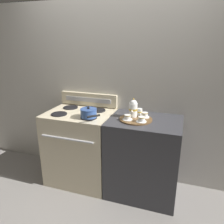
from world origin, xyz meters
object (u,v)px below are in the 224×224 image
object	(u,v)px
serving_tray	(136,119)
teacup_right	(127,117)
saucepan	(89,113)
teacup_front	(145,115)
stove	(81,147)
teapot	(133,108)
creamer_jug	(140,112)
teacup_left	(141,119)

from	to	relation	value
serving_tray	teacup_right	bearing A→B (deg)	-140.93
saucepan	teacup_front	xyz separation A→B (m)	(0.59, 0.19, -0.02)
stove	saucepan	xyz separation A→B (m)	(0.19, -0.14, 0.52)
teacup_right	serving_tray	bearing A→B (deg)	39.07
teapot	teacup_front	bearing A→B (deg)	9.18
saucepan	teacup_right	world-z (taller)	saucepan
saucepan	teapot	distance (m)	0.49
serving_tray	stove	bearing A→B (deg)	178.08
teacup_right	creamer_jug	size ratio (longest dim) A/B	1.46
serving_tray	teapot	distance (m)	0.13
saucepan	teacup_front	size ratio (longest dim) A/B	2.40
teacup_left	saucepan	bearing A→B (deg)	-176.13
saucepan	serving_tray	bearing A→B (deg)	12.88
teapot	teacup_front	distance (m)	0.15
teacup_front	creamer_jug	distance (m)	0.09
teacup_right	teacup_front	xyz separation A→B (m)	(0.16, 0.14, 0.00)
stove	teacup_front	xyz separation A→B (m)	(0.78, 0.05, 0.50)
stove	teacup_left	size ratio (longest dim) A/B	8.48
teapot	teacup_right	distance (m)	0.14
creamer_jug	teacup_front	bearing A→B (deg)	-42.20
saucepan	teacup_front	distance (m)	0.62
teacup_left	teacup_front	bearing A→B (deg)	87.90
saucepan	teacup_right	size ratio (longest dim) A/B	2.40
teapot	teacup_left	world-z (taller)	teapot
teapot	teacup_right	size ratio (longest dim) A/B	1.93
teacup_left	creamer_jug	world-z (taller)	creamer_jug
teapot	creamer_jug	xyz separation A→B (m)	(0.06, 0.08, -0.06)
serving_tray	teacup_right	world-z (taller)	teacup_right
serving_tray	teacup_left	xyz separation A→B (m)	(0.08, -0.08, 0.03)
teacup_right	teacup_left	bearing A→B (deg)	-4.84
stove	saucepan	size ratio (longest dim) A/B	3.53
stove	creamer_jug	world-z (taller)	creamer_jug
teacup_right	creamer_jug	bearing A→B (deg)	65.35
teapot	teacup_front	size ratio (longest dim) A/B	1.93
serving_tray	creamer_jug	xyz separation A→B (m)	(0.01, 0.14, 0.04)
teapot	teacup_front	xyz separation A→B (m)	(0.13, 0.02, -0.07)
stove	teacup_left	distance (m)	0.93
creamer_jug	teacup_left	bearing A→B (deg)	-73.59
teacup_left	serving_tray	bearing A→B (deg)	134.74
saucepan	teacup_right	bearing A→B (deg)	6.97
teacup_front	teapot	bearing A→B (deg)	-170.82
stove	creamer_jug	bearing A→B (deg)	8.99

